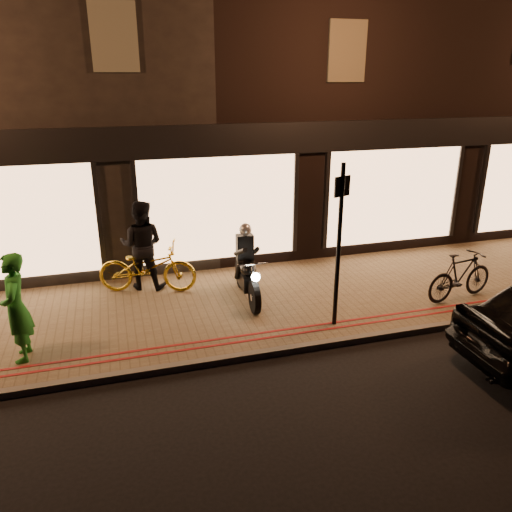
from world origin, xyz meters
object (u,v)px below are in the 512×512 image
Objects in this scene: motorcycle at (247,270)px; sign_post at (339,238)px; bicycle_gold at (147,267)px; person_green at (16,308)px.

sign_post is (1.26, -1.57, 1.06)m from motorcycle.
bicycle_gold is at bearing 141.80° from sign_post.
person_green is (-2.20, -2.17, 0.36)m from bicycle_gold.
sign_post is 1.45× the size of bicycle_gold.
sign_post is at bearing 84.47° from person_green.
motorcycle is 0.94× the size of bicycle_gold.
motorcycle is at bearing 104.63° from person_green.
motorcycle reaches higher than bicycle_gold.
person_green reaches higher than motorcycle.
sign_post is 5.45m from person_green.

